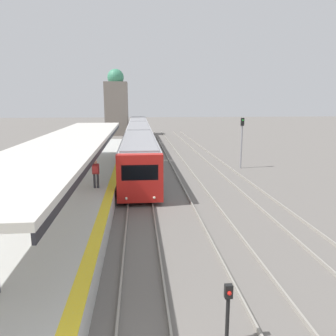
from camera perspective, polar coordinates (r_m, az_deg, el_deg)
platform_canopy at (r=19.61m, az=-16.43°, el=4.65°), size 4.00×26.89×2.97m
person_on_platform at (r=19.69m, az=-12.48°, el=-0.63°), size 0.40×0.40×1.66m
train_near at (r=40.31m, az=-5.12°, el=5.45°), size 2.72×43.59×3.21m
signal_post_near at (r=9.08m, az=10.40°, el=-22.62°), size 0.20×0.21×1.61m
signal_mast_far at (r=30.48m, az=12.73°, el=5.38°), size 0.28×0.29×4.59m
distant_domed_building at (r=60.20m, az=-8.97°, el=10.86°), size 4.00×4.00×11.56m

